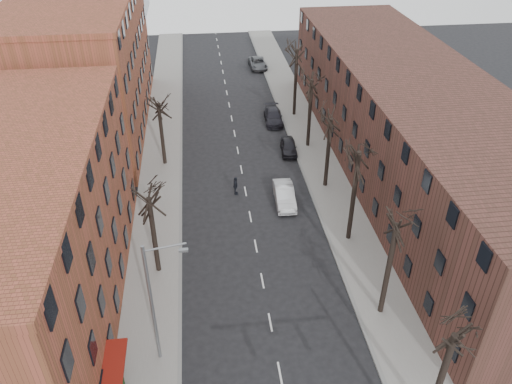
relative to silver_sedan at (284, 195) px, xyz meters
name	(u,v)px	position (x,y,z in m)	size (l,w,h in m)	color
sidewalk_left	(162,159)	(-11.29, 9.22, -0.71)	(4.00, 90.00, 0.15)	gray
sidewalk_right	(313,150)	(4.71, 9.22, -0.71)	(4.00, 90.00, 0.15)	gray
building_left_near	(10,243)	(-19.29, -10.78, 5.22)	(12.00, 26.00, 12.00)	brown
building_left_far	(84,67)	(-19.29, 18.22, 6.22)	(12.00, 28.00, 14.00)	brown
building_right	(411,124)	(12.71, 4.22, 4.22)	(12.00, 50.00, 10.00)	#512C25
tree_right_b	(380,312)	(4.31, -13.78, -0.78)	(5.20, 5.20, 10.80)	black
tree_right_c	(348,239)	(4.31, -5.78, -0.78)	(5.20, 5.20, 11.60)	black
tree_right_d	(325,186)	(4.31, 2.22, -0.78)	(5.20, 5.20, 10.00)	black
tree_right_e	(308,146)	(4.31, 10.22, -0.78)	(5.20, 5.20, 10.80)	black
tree_right_f	(294,115)	(4.31, 18.22, -0.78)	(5.20, 5.20, 11.60)	black
tree_left_a	(159,271)	(-10.89, -7.78, -0.78)	(5.20, 5.20, 9.50)	black
tree_left_b	(165,164)	(-10.89, 8.22, -0.78)	(5.20, 5.20, 9.50)	black
streetlight	(154,300)	(-10.32, -15.78, 4.23)	(2.45, 0.22, 9.03)	slate
silver_sedan	(284,195)	(0.00, 0.00, 0.00)	(1.65, 4.74, 1.56)	silver
parked_car_near	(289,147)	(2.01, 9.15, -0.10)	(1.60, 3.98, 1.36)	black
parked_car_mid	(273,116)	(1.51, 16.65, -0.06)	(2.01, 4.94, 1.43)	black
parked_car_far	(258,63)	(2.01, 35.28, -0.07)	(2.36, 5.11, 1.42)	#525459
pedestrian_crossing	(236,186)	(-4.24, 1.90, 0.12)	(1.06, 0.44, 1.81)	black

